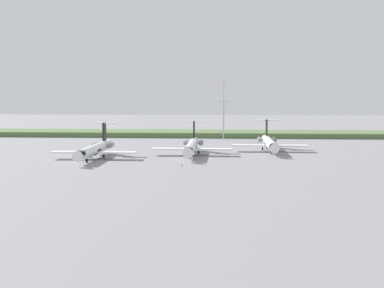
{
  "coord_description": "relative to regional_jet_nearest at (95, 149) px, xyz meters",
  "views": [
    {
      "loc": [
        9.02,
        -121.66,
        17.15
      ],
      "look_at": [
        0.0,
        14.94,
        3.0
      ],
      "focal_mm": 45.17,
      "sensor_mm": 36.0,
      "label": 1
    }
  ],
  "objects": [
    {
      "name": "grass_berm",
      "position": [
        25.45,
        70.81,
        -1.52
      ],
      "size": [
        320.0,
        20.0,
        2.02
      ],
      "primitive_type": "cube",
      "color": "#597542",
      "rests_on": "ground"
    },
    {
      "name": "safety_cone_front_marker",
      "position": [
        24.46,
        -12.76,
        -2.26
      ],
      "size": [
        0.44,
        0.44,
        0.55
      ],
      "primitive_type": "cone",
      "color": "orange",
      "rests_on": "ground"
    },
    {
      "name": "regional_jet_third",
      "position": [
        48.29,
        20.04,
        0.0
      ],
      "size": [
        22.81,
        31.0,
        9.0
      ],
      "color": "white",
      "rests_on": "ground"
    },
    {
      "name": "antenna_mast",
      "position": [
        34.36,
        54.94,
        6.72
      ],
      "size": [
        4.4,
        0.5,
        22.26
      ],
      "color": "#B2B2B7",
      "rests_on": "ground"
    },
    {
      "name": "regional_jet_nearest",
      "position": [
        0.0,
        0.0,
        0.0
      ],
      "size": [
        22.81,
        31.0,
        9.0
      ],
      "color": "white",
      "rests_on": "ground"
    },
    {
      "name": "ground_plane",
      "position": [
        25.45,
        25.05,
        -2.54
      ],
      "size": [
        500.0,
        500.0,
        0.0
      ],
      "primitive_type": "plane",
      "color": "gray"
    },
    {
      "name": "regional_jet_second",
      "position": [
        25.43,
        9.21,
        0.0
      ],
      "size": [
        22.81,
        31.0,
        9.0
      ],
      "color": "white",
      "rests_on": "ground"
    }
  ]
}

